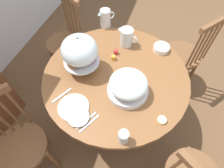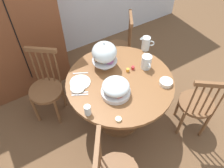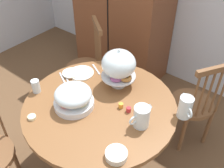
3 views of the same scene
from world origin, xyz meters
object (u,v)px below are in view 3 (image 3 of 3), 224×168
object	(u,v)px
butter_dish	(32,117)
dining_table	(101,124)
windsor_chair_by_cabinet	(193,105)
orange_juice_pitcher	(141,117)
china_plate_small	(71,73)
china_plate_large	(81,73)
fruit_platter_covered	(73,97)
pastry_stand_with_dome	(119,65)
windsor_chair_facing_door	(87,68)
milk_pitcher	(185,108)
drinking_glass	(36,86)
cereal_bowl	(116,155)

from	to	relation	value
butter_dish	dining_table	bearing A→B (deg)	55.32
dining_table	windsor_chair_by_cabinet	size ratio (longest dim) A/B	1.20
dining_table	orange_juice_pitcher	xyz separation A→B (m)	(0.36, 0.02, 0.29)
china_plate_small	china_plate_large	bearing A→B (deg)	47.19
fruit_platter_covered	china_plate_small	xyz separation A→B (m)	(-0.30, 0.26, -0.07)
pastry_stand_with_dome	china_plate_small	bearing A→B (deg)	-160.98
dining_table	windsor_chair_facing_door	xyz separation A→B (m)	(-0.68, 0.56, -0.07)
windsor_chair_by_cabinet	milk_pitcher	size ratio (longest dim) A/B	5.67
drinking_glass	pastry_stand_with_dome	bearing A→B (deg)	45.42
drinking_glass	butter_dish	bearing A→B (deg)	-45.75
milk_pitcher	butter_dish	bearing A→B (deg)	-140.49
china_plate_large	butter_dish	size ratio (longest dim) A/B	3.67
fruit_platter_covered	china_plate_small	size ratio (longest dim) A/B	2.00
windsor_chair_facing_door	pastry_stand_with_dome	world-z (taller)	pastry_stand_with_dome
fruit_platter_covered	cereal_bowl	world-z (taller)	fruit_platter_covered
pastry_stand_with_dome	cereal_bowl	distance (m)	0.72
pastry_stand_with_dome	fruit_platter_covered	xyz separation A→B (m)	(-0.11, -0.40, -0.11)
windsor_chair_facing_door	china_plate_large	xyz separation A→B (m)	(0.30, -0.37, 0.29)
fruit_platter_covered	butter_dish	world-z (taller)	fruit_platter_covered
dining_table	windsor_chair_facing_door	world-z (taller)	windsor_chair_facing_door
dining_table	pastry_stand_with_dome	bearing A→B (deg)	95.60
pastry_stand_with_dome	fruit_platter_covered	distance (m)	0.43
dining_table	orange_juice_pitcher	size ratio (longest dim) A/B	6.07
orange_juice_pitcher	butter_dish	xyz separation A→B (m)	(-0.64, -0.43, -0.06)
china_plate_large	cereal_bowl	distance (m)	0.91
milk_pitcher	cereal_bowl	bearing A→B (deg)	-106.28
butter_dish	cereal_bowl	bearing A→B (deg)	9.75
fruit_platter_covered	orange_juice_pitcher	distance (m)	0.52
dining_table	china_plate_large	xyz separation A→B (m)	(-0.38, 0.19, 0.23)
windsor_chair_facing_door	fruit_platter_covered	size ratio (longest dim) A/B	3.25
dining_table	china_plate_small	xyz separation A→B (m)	(-0.44, 0.13, 0.24)
windsor_chair_by_cabinet	dining_table	bearing A→B (deg)	-123.05
windsor_chair_by_cabinet	cereal_bowl	world-z (taller)	windsor_chair_by_cabinet
cereal_bowl	fruit_platter_covered	bearing A→B (deg)	162.60
windsor_chair_by_cabinet	china_plate_large	world-z (taller)	windsor_chair_by_cabinet
windsor_chair_facing_door	china_plate_large	size ratio (longest dim) A/B	4.43
cereal_bowl	drinking_glass	size ratio (longest dim) A/B	1.27
china_plate_large	windsor_chair_by_cabinet	bearing A→B (deg)	32.46
orange_juice_pitcher	china_plate_large	xyz separation A→B (m)	(-0.74, 0.18, -0.07)
fruit_platter_covered	drinking_glass	distance (m)	0.36
fruit_platter_covered	windsor_chair_facing_door	bearing A→B (deg)	127.89
milk_pitcher	china_plate_large	distance (m)	0.94
orange_juice_pitcher	china_plate_small	distance (m)	0.81
windsor_chair_by_cabinet	orange_juice_pitcher	bearing A→B (deg)	-99.72
orange_juice_pitcher	china_plate_small	world-z (taller)	orange_juice_pitcher
windsor_chair_by_cabinet	drinking_glass	bearing A→B (deg)	-135.93
fruit_platter_covered	cereal_bowl	xyz separation A→B (m)	(0.52, -0.16, -0.06)
china_plate_small	cereal_bowl	distance (m)	0.93
windsor_chair_facing_door	fruit_platter_covered	world-z (taller)	windsor_chair_facing_door
dining_table	cereal_bowl	xyz separation A→B (m)	(0.38, -0.30, 0.24)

